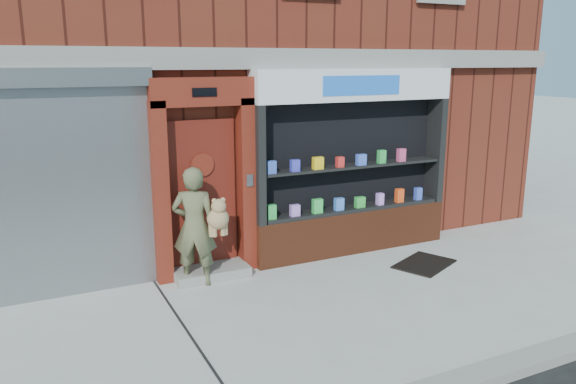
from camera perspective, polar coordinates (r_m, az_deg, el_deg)
ground at (r=7.31m, az=2.23°, el=-12.11°), size 80.00×80.00×0.00m
building at (r=12.24m, az=-11.61°, el=17.07°), size 12.00×8.16×8.00m
shutter_bay at (r=7.86m, az=-24.55°, el=1.72°), size 3.10×0.30×3.04m
red_door_bay at (r=8.20m, az=-8.50°, el=1.35°), size 1.52×0.58×2.90m
pharmacy_bay at (r=9.22m, az=6.54°, el=2.18°), size 3.50×0.41×3.00m
woman at (r=7.98m, az=-9.27°, el=-3.38°), size 0.84×0.65×1.71m
doormat at (r=9.13m, az=13.67°, el=-7.11°), size 1.15×1.00×0.02m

